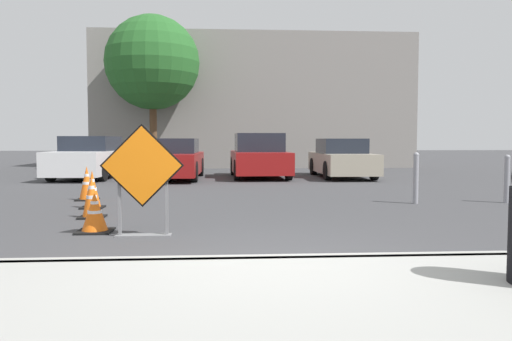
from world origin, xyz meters
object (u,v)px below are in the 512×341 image
at_px(traffic_cone_second, 92,198).
at_px(parked_car_second, 174,160).
at_px(bollard_nearest, 416,177).
at_px(parked_car_third, 259,157).
at_px(traffic_cone_nearest, 95,213).
at_px(parked_car_fourth, 342,159).
at_px(traffic_cone_fourth, 87,184).
at_px(traffic_cone_third, 92,190).
at_px(bollard_second, 507,177).
at_px(road_closed_sign, 142,175).
at_px(parked_car_nearest, 91,159).

distance_m(traffic_cone_second, parked_car_second, 8.63).
bearing_deg(bollard_nearest, parked_car_third, 110.26).
xyz_separation_m(traffic_cone_nearest, parked_car_fourth, (6.14, 10.35, 0.37)).
bearing_deg(traffic_cone_second, parked_car_third, 68.60).
bearing_deg(traffic_cone_fourth, traffic_cone_nearest, -73.51).
bearing_deg(bollard_nearest, traffic_cone_third, -177.67).
bearing_deg(bollard_nearest, bollard_second, 0.00).
bearing_deg(bollard_nearest, traffic_cone_second, -166.44).
xyz_separation_m(traffic_cone_third, parked_car_third, (3.87, 7.82, 0.36)).
relative_size(road_closed_sign, traffic_cone_fourth, 2.05).
distance_m(parked_car_third, parked_car_fourth, 2.98).
bearing_deg(road_closed_sign, traffic_cone_third, 115.97).
distance_m(parked_car_third, bollard_second, 8.94).
height_order(parked_car_nearest, parked_car_third, parked_car_third).
relative_size(road_closed_sign, parked_car_fourth, 0.36).
relative_size(parked_car_third, bollard_nearest, 3.75).
distance_m(road_closed_sign, traffic_cone_third, 3.39).
relative_size(traffic_cone_second, parked_car_second, 0.16).
distance_m(parked_car_second, parked_car_third, 3.01).
height_order(traffic_cone_second, parked_car_fourth, parked_car_fourth).
height_order(traffic_cone_third, traffic_cone_fourth, traffic_cone_fourth).
bearing_deg(bollard_second, parked_car_fourth, 103.64).
distance_m(parked_car_nearest, parked_car_second, 3.03).
relative_size(traffic_cone_third, parked_car_third, 0.18).
xyz_separation_m(traffic_cone_third, bollard_second, (8.66, 0.27, 0.18)).
distance_m(traffic_cone_nearest, traffic_cone_fourth, 4.12).
xyz_separation_m(traffic_cone_nearest, bollard_second, (7.95, 2.89, 0.26)).
bearing_deg(bollard_second, traffic_cone_nearest, -160.00).
bearing_deg(parked_car_second, traffic_cone_second, 87.50).
relative_size(traffic_cone_nearest, bollard_nearest, 0.54).
relative_size(traffic_cone_nearest, traffic_cone_second, 0.82).
xyz_separation_m(traffic_cone_fourth, bollard_second, (9.12, -1.06, 0.17)).
height_order(road_closed_sign, traffic_cone_nearest, road_closed_sign).
height_order(parked_car_second, parked_car_third, parked_car_third).
height_order(traffic_cone_nearest, traffic_cone_fourth, traffic_cone_fourth).
height_order(traffic_cone_third, parked_car_nearest, parked_car_nearest).
bearing_deg(bollard_nearest, road_closed_sign, -147.65).
distance_m(traffic_cone_second, bollard_second, 8.48).
bearing_deg(traffic_cone_third, parked_car_fourth, 48.46).
bearing_deg(traffic_cone_nearest, traffic_cone_third, 105.13).
distance_m(traffic_cone_third, parked_car_second, 7.41).
distance_m(traffic_cone_fourth, parked_car_nearest, 6.79).
distance_m(road_closed_sign, parked_car_second, 10.38).
distance_m(traffic_cone_nearest, parked_car_third, 10.92).
distance_m(parked_car_fourth, bollard_nearest, 7.46).
height_order(road_closed_sign, parked_car_nearest, road_closed_sign).
distance_m(parked_car_second, bollard_nearest, 9.12).
bearing_deg(parked_car_third, parked_car_second, 7.26).
bearing_deg(parked_car_third, traffic_cone_fourth, 54.56).
relative_size(road_closed_sign, bollard_second, 1.52).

